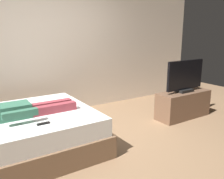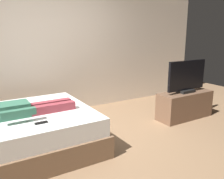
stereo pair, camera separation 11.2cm
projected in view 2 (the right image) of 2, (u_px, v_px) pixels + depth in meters
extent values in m
plane|color=#8C6B4C|center=(100.00, 148.00, 3.39)|extent=(10.00, 10.00, 0.00)
cube|color=beige|center=(72.00, 42.00, 4.80)|extent=(6.40, 0.10, 2.80)
cube|color=brown|center=(20.00, 141.00, 3.26)|extent=(2.00, 1.63, 0.30)
cube|color=white|center=(18.00, 123.00, 3.20)|extent=(1.92, 1.55, 0.24)
cube|color=#387056|center=(9.00, 110.00, 3.04)|extent=(0.48, 0.28, 0.18)
cube|color=#993842|center=(53.00, 108.00, 3.25)|extent=(0.60, 0.11, 0.11)
cube|color=#993842|center=(50.00, 105.00, 3.39)|extent=(0.60, 0.11, 0.11)
cube|color=#387056|center=(18.00, 113.00, 2.83)|extent=(0.40, 0.08, 0.08)
cube|color=black|center=(41.00, 123.00, 2.85)|extent=(0.15, 0.04, 0.02)
cube|color=brown|center=(185.00, 105.00, 4.53)|extent=(1.10, 0.40, 0.50)
cube|color=black|center=(186.00, 91.00, 4.47)|extent=(0.32, 0.20, 0.05)
cube|color=black|center=(187.00, 75.00, 4.40)|extent=(0.88, 0.05, 0.54)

